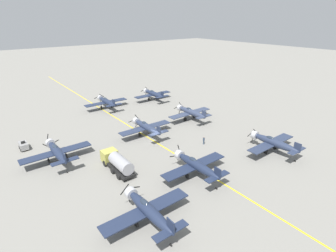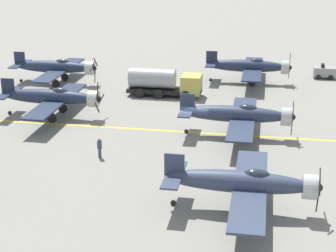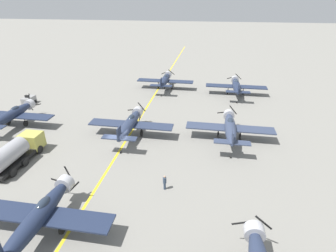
# 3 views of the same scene
# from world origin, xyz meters

# --- Properties ---
(ground_plane) EXTENTS (400.00, 400.00, 0.00)m
(ground_plane) POSITION_xyz_m (0.00, 0.00, 0.00)
(ground_plane) COLOR gray
(taxiway_stripe) EXTENTS (0.30, 160.00, 0.01)m
(taxiway_stripe) POSITION_xyz_m (0.00, 0.00, 0.00)
(taxiway_stripe) COLOR yellow
(taxiway_stripe) RESTS_ON ground
(airplane_near_center) EXTENTS (12.00, 9.98, 3.74)m
(airplane_near_center) POSITION_xyz_m (-1.93, -13.93, 2.01)
(airplane_near_center) COLOR #1F2942
(airplane_near_center) RESTS_ON ground
(airplane_mid_left) EXTENTS (12.00, 9.98, 3.76)m
(airplane_mid_left) POSITION_xyz_m (-18.10, 4.08, 2.01)
(airplane_mid_left) COLOR #212B45
(airplane_mid_left) RESTS_ON ground
(airplane_near_left) EXTENTS (12.00, 9.98, 3.65)m
(airplane_near_left) POSITION_xyz_m (-13.75, -18.02, 2.01)
(airplane_near_left) COLOR #202A44
(airplane_near_left) RESTS_ON ground
(airplane_mid_right) EXTENTS (12.00, 9.98, 3.65)m
(airplane_mid_right) POSITION_xyz_m (14.12, 5.01, 2.01)
(airplane_mid_right) COLOR #333D56
(airplane_mid_right) RESTS_ON ground
(airplane_mid_center) EXTENTS (12.00, 9.98, 3.65)m
(airplane_mid_center) POSITION_xyz_m (0.33, 3.85, 2.01)
(airplane_mid_center) COLOR #29344D
(airplane_mid_center) RESTS_ON ground
(fuel_tanker) EXTENTS (2.68, 8.00, 2.98)m
(fuel_tanker) POSITION_xyz_m (-11.04, -4.74, 1.51)
(fuel_tanker) COLOR black
(fuel_tanker) RESTS_ON ground
(tow_tractor) EXTENTS (1.57, 2.60, 1.79)m
(tow_tractor) POSITION_xyz_m (-21.94, 12.97, 0.79)
(tow_tractor) COLOR gray
(tow_tractor) RESTS_ON ground
(ground_crew_walking) EXTENTS (0.36, 0.36, 1.67)m
(ground_crew_walking) POSITION_xyz_m (7.11, -6.65, 0.91)
(ground_crew_walking) COLOR #334256
(ground_crew_walking) RESTS_ON ground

